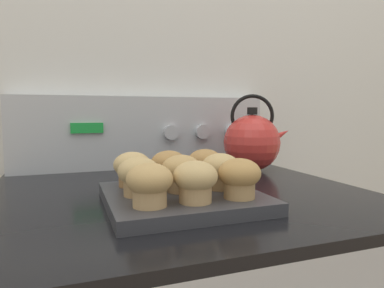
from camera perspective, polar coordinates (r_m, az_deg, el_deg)
wall_back at (r=1.08m, az=-8.49°, el=12.10°), size 8.00×0.05×2.40m
control_panel at (r=1.03m, az=-7.67°, el=1.96°), size 0.75×0.07×0.21m
muffin_pan at (r=0.62m, az=-1.75°, el=-8.92°), size 0.27×0.27×0.02m
muffin_r0_c0 at (r=0.52m, az=-7.07°, el=-6.55°), size 0.07×0.07×0.07m
muffin_r0_c1 at (r=0.54m, az=0.57°, el=-6.07°), size 0.07×0.07×0.07m
muffin_r0_c2 at (r=0.58m, az=7.91°, el=-5.47°), size 0.07×0.07×0.07m
muffin_r1_c0 at (r=0.59m, az=-8.88°, el=-5.15°), size 0.07×0.07×0.07m
muffin_r1_c1 at (r=0.62m, az=-1.80°, el=-4.71°), size 0.07×0.07×0.07m
muffin_r1_c2 at (r=0.64m, az=4.77°, el=-4.35°), size 0.07×0.07×0.07m
muffin_r2_c0 at (r=0.67m, az=-9.94°, el=-3.97°), size 0.07×0.07×0.07m
muffin_r2_c1 at (r=0.68m, az=-3.87°, el=-3.71°), size 0.07×0.07×0.07m
muffin_r2_c2 at (r=0.71m, az=2.19°, el=-3.37°), size 0.07×0.07×0.07m
tea_kettle at (r=0.97m, az=10.01°, el=0.39°), size 0.19×0.16×0.21m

